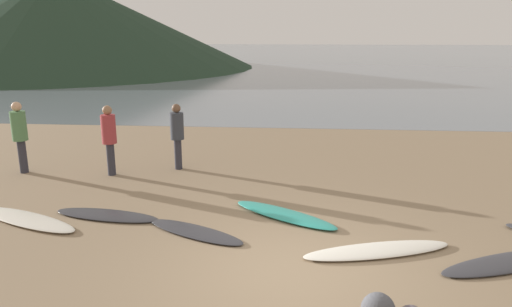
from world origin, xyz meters
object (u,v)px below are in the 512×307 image
Objects in this scene: surfboard_3 at (107,215)px; person_1 at (109,135)px; surfboard_7 at (511,262)px; person_0 at (20,131)px; surfboard_5 at (284,215)px; surfboard_6 at (377,250)px; surfboard_4 at (195,232)px; surfboard_2 at (27,219)px; person_2 at (177,131)px.

surfboard_3 is 1.23× the size of person_1.
person_0 is at bearing 135.24° from surfboard_7.
surfboard_6 is (1.56, -1.41, -0.01)m from surfboard_5.
surfboard_4 is at bearing -116.32° from surfboard_5.
surfboard_5 is (1.57, 0.91, 0.02)m from surfboard_4.
surfboard_4 is (3.29, -0.27, -0.01)m from surfboard_2.
person_2 is (3.84, 0.65, -0.06)m from person_0.
surfboard_2 is 1.42× the size of person_1.
surfboard_4 is 1.19× the size of person_2.
surfboard_7 is (2.02, -0.22, -0.01)m from surfboard_6.
person_1 is (-7.95, 4.06, 1.00)m from surfboard_7.
surfboard_3 is 3.02m from person_1.
surfboard_5 is 1.29× the size of person_0.
surfboard_6 is 1.45× the size of person_1.
surfboard_2 is 3.71m from person_0.
person_0 reaches higher than surfboard_5.
surfboard_6 reaches higher than surfboard_4.
surfboard_4 is 1.16× the size of person_1.
person_2 is at bearing 89.53° from person_0.
surfboard_6 is (5.01, -1.14, 0.01)m from surfboard_3.
surfboard_5 reaches higher than surfboard_3.
surfboard_2 is 6.47m from surfboard_6.
surfboard_4 is at bearing 154.21° from surfboard_6.
person_0 is at bearing 138.33° from surfboard_6.
person_1 is (-2.80, 3.33, 1.00)m from surfboard_4.
surfboard_6 is 1.40× the size of person_0.
person_1 is at bearing 104.13° from surfboard_2.
surfboard_4 is 1.12× the size of person_0.
person_0 is 3.89m from person_2.
surfboard_4 is at bearing -9.18° from surfboard_3.
person_0 is 2.30m from person_1.
surfboard_5 is 3.93m from surfboard_7.
surfboard_3 is 0.85× the size of surfboard_6.
surfboard_7 is at bearing 27.19° from person_2.
person_0 is (-10.25, 4.07, 1.04)m from surfboard_7.
person_2 is (-2.84, 3.09, 0.96)m from surfboard_5.
surfboard_3 is at bearing -171.91° from surfboard_4.
person_0 is (-6.68, 2.44, 1.02)m from surfboard_5.
surfboard_3 is at bearing 150.57° from surfboard_6.
surfboard_7 is (5.14, -0.73, -0.00)m from surfboard_4.
person_2 reaches higher than surfboard_6.
surfboard_7 is 1.43× the size of person_0.
surfboard_6 is 9.15m from person_0.
surfboard_5 is at bearing 13.95° from surfboard_3.
surfboard_3 is 1.19× the size of person_0.
person_2 is at bearing 84.63° from surfboard_2.
surfboard_3 is at bearing 37.44° from surfboard_2.
surfboard_3 is 0.93× the size of surfboard_5.
person_1 reaches higher than person_2.
person_2 reaches higher than surfboard_3.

